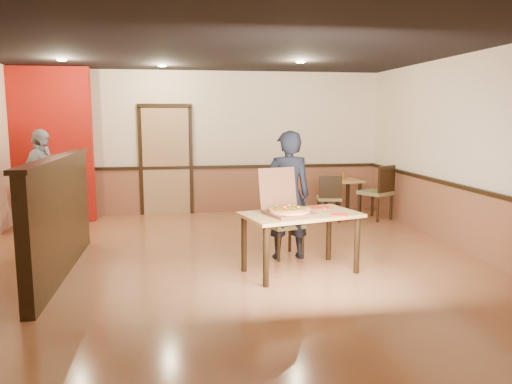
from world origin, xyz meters
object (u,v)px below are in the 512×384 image
side_chair_right (379,190)px  diner (288,195)px  side_table (343,188)px  main_table (300,222)px  passerby (42,180)px  condiment (344,176)px  side_chair_left (329,196)px  pizza_box (287,209)px  diner_chair (282,221)px

side_chair_right → diner: bearing=12.2°
side_table → diner: diner is taller
main_table → passerby: bearing=126.7°
passerby → condiment: bearing=-67.5°
side_chair_left → side_chair_right: (0.95, -0.00, 0.09)m
pizza_box → condiment: 4.07m
diner_chair → side_chair_right: (2.27, 2.08, 0.07)m
side_table → condiment: bearing=61.5°
pizza_box → side_chair_right: bearing=33.3°
diner → pizza_box: 0.71m
side_chair_right → pizza_box: bearing=18.0°
side_chair_left → passerby: bearing=9.6°
side_chair_right → side_table: size_ratio=1.40×
main_table → side_chair_left: 3.13m
side_chair_left → diner: bearing=70.4°
diner → passerby: diner is taller
side_table → condiment: (0.03, 0.06, 0.24)m
side_chair_left → side_chair_right: side_chair_right is taller
diner → passerby: bearing=-31.2°
side_chair_left → side_table: 0.77m
side_chair_right → main_table: bearing=19.7°
side_chair_left → pizza_box: bearing=74.1°
diner_chair → side_chair_left: size_ratio=1.05×
side_chair_right → condiment: side_chair_right is taller
diner → side_chair_left: bearing=-119.6°
side_chair_right → side_table: (-0.49, 0.61, -0.04)m
diner_chair → diner: (0.04, -0.14, 0.38)m
diner → condiment: 3.39m
main_table → diner: size_ratio=0.90×
passerby → pizza_box: bearing=-113.7°
side_table → pizza_box: size_ratio=1.01×
side_chair_left → diner: (-1.28, -2.22, 0.40)m
diner_chair → pizza_box: size_ratio=1.24×
condiment → diner: bearing=-121.5°
passerby → pizza_box: passerby is taller
passerby → pizza_box: size_ratio=2.36×
passerby → condiment: passerby is taller
diner_chair → pizza_box: bearing=-114.0°
diner_chair → condiment: diner_chair is taller
main_table → diner: bearing=76.6°
side_chair_right → diner: size_ratio=0.59×
main_table → passerby: passerby is taller
diner → side_chair_right: bearing=-134.8°
condiment → side_chair_right: bearing=-55.7°
side_table → condiment: size_ratio=5.25×
diner → pizza_box: bearing=77.5°
diner_chair → diner: diner is taller
diner → passerby: (-3.72, 2.28, -0.01)m
side_chair_right → passerby: (-5.95, 0.06, 0.29)m
main_table → side_chair_right: (2.21, 2.86, -0.08)m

